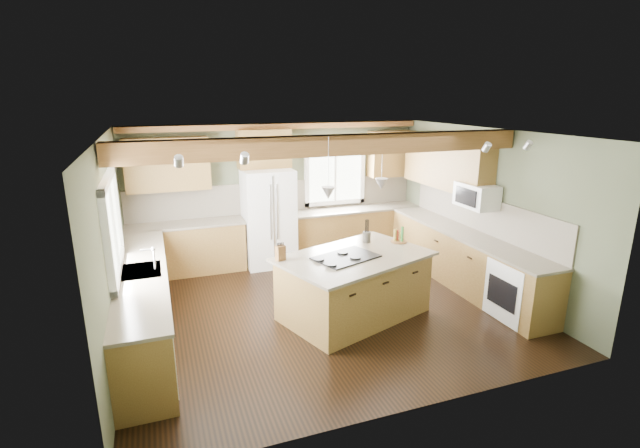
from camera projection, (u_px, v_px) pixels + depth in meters
name	position (u px, v px, depth m)	size (l,w,h in m)	color
floor	(324.00, 308.00, 6.98)	(5.60, 5.60, 0.00)	black
ceiling	(324.00, 133.00, 6.28)	(5.60, 5.60, 0.00)	silver
wall_back	(279.00, 192.00, 8.89)	(5.60, 5.60, 0.00)	#4E533B
wall_left	(111.00, 246.00, 5.71)	(5.00, 5.00, 0.00)	#4E533B
wall_right	(484.00, 209.00, 7.55)	(5.00, 5.00, 0.00)	#4E533B
ceiling_beam	(334.00, 145.00, 5.99)	(5.55, 0.26, 0.26)	brown
soffit_trim	(278.00, 126.00, 8.47)	(5.55, 0.20, 0.10)	brown
backsplash_back	(279.00, 196.00, 8.90)	(5.58, 0.03, 0.58)	brown
backsplash_right	(481.00, 214.00, 7.61)	(0.03, 3.70, 0.58)	brown
base_cab_back_left	(187.00, 249.00, 8.27)	(2.02, 0.60, 0.88)	brown
counter_back_left	(185.00, 224.00, 8.14)	(2.06, 0.64, 0.04)	brown
base_cab_back_right	(355.00, 231.00, 9.34)	(2.62, 0.60, 0.88)	brown
counter_back_right	(355.00, 209.00, 9.22)	(2.66, 0.64, 0.04)	brown
base_cab_left	(144.00, 304.00, 6.09)	(0.60, 3.70, 0.88)	brown
counter_left	(141.00, 272.00, 5.96)	(0.64, 3.74, 0.04)	brown
base_cab_right	(463.00, 260.00, 7.73)	(0.60, 3.70, 0.88)	brown
counter_right	(465.00, 233.00, 7.60)	(0.64, 3.74, 0.04)	brown
upper_cab_back_left	(167.00, 164.00, 7.91)	(1.40, 0.35, 0.90)	brown
upper_cab_over_fridge	(264.00, 149.00, 8.41)	(0.96, 0.35, 0.70)	brown
upper_cab_right	(446.00, 162.00, 8.13)	(0.35, 2.20, 0.90)	brown
upper_cab_back_corner	(391.00, 154.00, 9.31)	(0.90, 0.35, 0.90)	brown
window_left	(111.00, 225.00, 5.70)	(0.04, 1.60, 1.05)	white
window_back	(335.00, 176.00, 9.18)	(1.10, 0.04, 1.00)	white
sink	(141.00, 271.00, 5.96)	(0.50, 0.65, 0.03)	#262628
faucet	(154.00, 259.00, 5.98)	(0.02, 0.02, 0.28)	#B2B2B7
dishwasher	(145.00, 355.00, 4.92)	(0.60, 0.60, 0.84)	white
oven	(519.00, 290.00, 6.55)	(0.60, 0.72, 0.84)	white
microwave	(477.00, 196.00, 7.36)	(0.40, 0.70, 0.38)	white
pendant_left	(328.00, 193.00, 5.96)	(0.18, 0.18, 0.16)	#B2B2B7
pendant_right	(381.00, 184.00, 6.55)	(0.18, 0.18, 0.16)	#B2B2B7
refrigerator	(269.00, 218.00, 8.56)	(0.90, 0.74, 1.80)	white
island	(354.00, 287.00, 6.64)	(1.96, 1.20, 0.88)	brown
island_top	(355.00, 257.00, 6.52)	(2.09, 1.33, 0.04)	brown
cooktop	(346.00, 257.00, 6.41)	(0.85, 0.57, 0.02)	black
knife_block	(280.00, 253.00, 6.30)	(0.12, 0.09, 0.21)	brown
utensil_crock	(367.00, 237.00, 7.08)	(0.12, 0.12, 0.16)	#433D35
bottle_tray	(399.00, 235.00, 7.07)	(0.25, 0.25, 0.23)	brown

